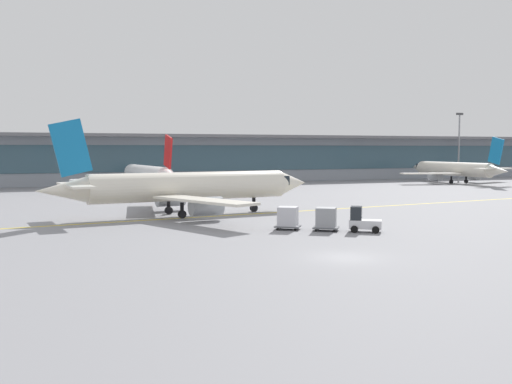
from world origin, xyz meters
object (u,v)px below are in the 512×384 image
baggage_tug (363,221)px  apron_light_mast_1 (459,143)px  cargo_dolly_lead (326,218)px  gate_airplane_1 (148,174)px  cargo_dolly_trailing (288,217)px  gate_airplane_2 (455,169)px  taxiing_regional_jet (187,187)px

baggage_tug → apron_light_mast_1: bearing=79.4°
cargo_dolly_lead → gate_airplane_1: bearing=130.1°
apron_light_mast_1 → cargo_dolly_trailing: bearing=-138.5°
cargo_dolly_trailing → cargo_dolly_lead: bearing=0.0°
gate_airplane_1 → gate_airplane_2: gate_airplane_2 is taller
taxiing_regional_jet → cargo_dolly_trailing: size_ratio=11.06×
taxiing_regional_jet → cargo_dolly_lead: taxiing_regional_jet is taller
gate_airplane_1 → taxiing_regional_jet: (-2.69, -36.12, 0.23)m
gate_airplane_2 → apron_light_mast_1: bearing=-43.2°
cargo_dolly_trailing → apron_light_mast_1: bearing=75.7°
apron_light_mast_1 → taxiing_regional_jet: bearing=-147.0°
gate_airplane_1 → taxiing_regional_jet: bearing=170.1°
gate_airplane_1 → taxiing_regional_jet: 36.22m
baggage_tug → apron_light_mast_1: (65.98, 66.35, 7.27)m
gate_airplane_2 → cargo_dolly_lead: gate_airplane_2 is taller
gate_airplane_1 → baggage_tug: bearing=-177.3°
baggage_tug → gate_airplane_2: bearing=78.8°
gate_airplane_2 → taxiing_regional_jet: 72.78m
taxiing_regional_jet → apron_light_mast_1: bearing=26.2°
gate_airplane_1 → apron_light_mast_1: 75.18m
gate_airplane_1 → apron_light_mast_1: (73.77, 13.45, 5.50)m
baggage_tug → cargo_dolly_trailing: (-5.16, 3.51, 0.16)m
gate_airplane_1 → baggage_tug: size_ratio=9.15×
gate_airplane_2 → taxiing_regional_jet: taxiing_regional_jet is taller
gate_airplane_2 → cargo_dolly_trailing: bearing=129.1°
apron_light_mast_1 → baggage_tug: bearing=-134.8°
gate_airplane_1 → cargo_dolly_lead: bearing=-179.7°
cargo_dolly_lead → baggage_tug: bearing=-0.0°
cargo_dolly_lead → gate_airplane_2: bearing=76.5°
gate_airplane_2 → baggage_tug: bearing=133.7°
cargo_dolly_trailing → apron_light_mast_1: (71.15, 62.83, 7.11)m
taxiing_regional_jet → apron_light_mast_1: (76.46, 49.56, 5.27)m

